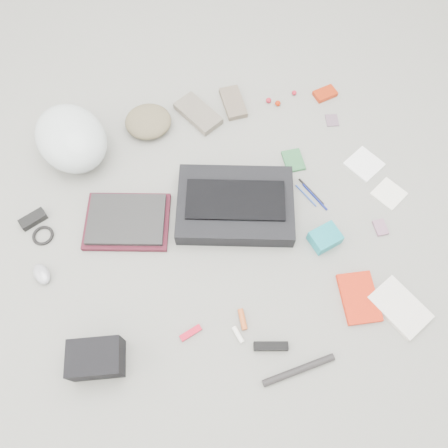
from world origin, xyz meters
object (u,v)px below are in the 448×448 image
object	(u,v)px
camera_bag	(96,359)
book_red	(359,298)
laptop	(126,219)
bike_helmet	(71,138)
accordion_wallet	(325,238)
messenger_bag	(235,205)

from	to	relation	value
camera_bag	book_red	distance (m)	0.98
laptop	bike_helmet	xyz separation A→B (m)	(-0.15, 0.40, 0.07)
camera_bag	accordion_wallet	distance (m)	0.97
camera_bag	accordion_wallet	size ratio (longest dim) A/B	1.61
camera_bag	laptop	bearing A→B (deg)	80.12
laptop	camera_bag	size ratio (longest dim) A/B	1.70
laptop	camera_bag	bearing A→B (deg)	-94.13
accordion_wallet	laptop	bearing A→B (deg)	145.02
messenger_bag	book_red	size ratio (longest dim) A/B	2.40
camera_bag	book_red	bearing A→B (deg)	8.52
laptop	camera_bag	distance (m)	0.55
bike_helmet	book_red	size ratio (longest dim) A/B	1.80
laptop	camera_bag	xyz separation A→B (m)	(-0.20, -0.51, 0.02)
book_red	accordion_wallet	world-z (taller)	accordion_wallet
camera_bag	book_red	xyz separation A→B (m)	(0.98, -0.05, -0.05)
laptop	accordion_wallet	world-z (taller)	accordion_wallet
laptop	accordion_wallet	size ratio (longest dim) A/B	2.74
messenger_bag	accordion_wallet	xyz separation A→B (m)	(0.30, -0.24, -0.01)
messenger_bag	book_red	bearing A→B (deg)	-37.98
messenger_bag	accordion_wallet	world-z (taller)	messenger_bag
messenger_bag	accordion_wallet	size ratio (longest dim) A/B	4.19
book_red	messenger_bag	bearing A→B (deg)	133.43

